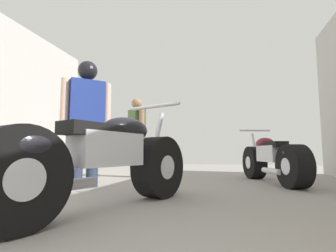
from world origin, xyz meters
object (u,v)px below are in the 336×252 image
(motorcycle_maroon_cruiser, at_px, (104,161))
(mechanic_with_helmet, at_px, (86,110))
(motorcycle_black_naked, at_px, (272,160))
(mechanic_in_blue, at_px, (136,132))

(motorcycle_maroon_cruiser, xyz_separation_m, mechanic_with_helmet, (-0.94, 1.26, 0.66))
(motorcycle_black_naked, height_order, mechanic_with_helmet, mechanic_with_helmet)
(motorcycle_black_naked, bearing_deg, mechanic_with_helmet, -156.63)
(motorcycle_maroon_cruiser, bearing_deg, mechanic_in_blue, 105.08)
(motorcycle_maroon_cruiser, distance_m, mechanic_with_helmet, 1.71)
(motorcycle_maroon_cruiser, relative_size, mechanic_with_helmet, 1.16)
(motorcycle_black_naked, distance_m, mechanic_with_helmet, 2.94)
(mechanic_with_helmet, bearing_deg, motorcycle_maroon_cruiser, -53.44)
(mechanic_in_blue, distance_m, mechanic_with_helmet, 1.64)
(motorcycle_maroon_cruiser, distance_m, motorcycle_black_naked, 2.93)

